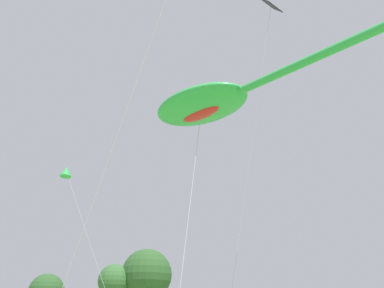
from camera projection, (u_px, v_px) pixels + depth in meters
big_show_kite at (205, 104)px, 23.68m from camera, size 5.75×13.59×12.97m
small_kite_tiny_distant at (66, 173)px, 23.80m from camera, size 3.08×3.79×9.53m
small_kite_triangle_green at (269, 17)px, 25.15m from camera, size 2.77×2.93×18.81m
tree_pine_center at (147, 275)px, 56.13m from camera, size 6.17×6.17×10.72m
tree_oak_left at (115, 282)px, 55.10m from camera, size 4.01×4.01×8.81m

